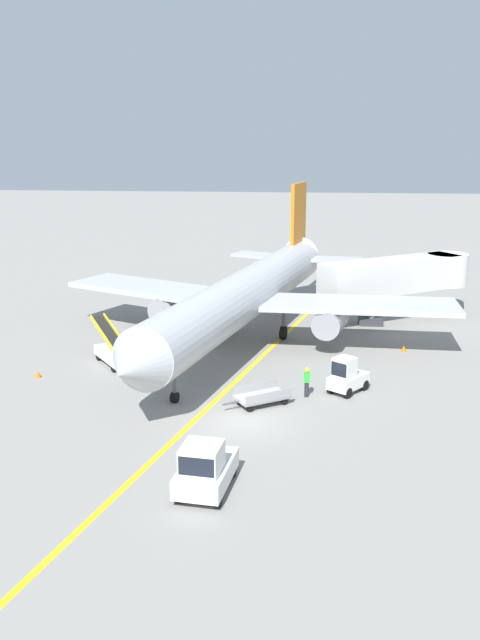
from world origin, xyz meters
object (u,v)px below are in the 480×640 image
Objects in this scene: safety_cone_nose_left at (38,374)px; ground_crew_marshaller at (307,381)px; pushback_tug at (205,468)px; safety_cone_nose_right at (404,348)px; belt_loader_forward_hold at (115,352)px; baggage_cart_loaded at (262,396)px; baggage_tug_near_wing at (347,377)px; airliner at (247,294)px; jet_bridge at (405,275)px.

ground_crew_marshaller is at bearing -5.65° from safety_cone_nose_left.
pushback_tug is 22.47m from safety_cone_nose_right.
safety_cone_nose_left is (-3.84, -2.99, -0.56)m from belt_loader_forward_hold.
baggage_cart_loaded is at bearing -12.40° from safety_cone_nose_left.
baggage_tug_near_wing is 5.12m from baggage_cart_loaded.
baggage_cart_loaded is 13.56m from safety_cone_nose_right.
airliner is 11.11m from safety_cone_nose_right.
baggage_tug_near_wing is 14.70m from belt_loader_forward_hold.
jet_bridge is at bearing 72.99° from baggage_tug_near_wing.
baggage_tug_near_wing is 6.14× the size of safety_cone_nose_left.
airliner is at bearing 112.50° from ground_crew_marshaller.
airliner is 20.57× the size of ground_crew_marshaller.
jet_bridge is 21.53m from baggage_cart_loaded.
safety_cone_nose_right is (10.57, -1.19, -3.20)m from airliner.
safety_cone_nose_right is (-0.96, -8.60, -3.32)m from jet_bridge.
ground_crew_marshaller is at bearing -67.50° from airliner.
jet_bridge is (11.53, 7.40, 0.12)m from airliner.
airliner is 9.21× the size of pushback_tug.
belt_loader_forward_hold is 18.92m from safety_cone_nose_right.
pushback_tug is at bearing -99.48° from baggage_cart_loaded.
ground_crew_marshaller is (-7.31, -17.59, -2.63)m from jet_bridge.
pushback_tug is 1.07× the size of baggage_cart_loaded.
baggage_tug_near_wing is at bearing -14.46° from belt_loader_forward_hold.
pushback_tug is 8.63× the size of safety_cone_nose_left.
baggage_cart_loaded is at bearing 80.52° from pushback_tug.
safety_cone_nose_left is at bearing -145.35° from jet_bridge.
safety_cone_nose_left is 1.00× the size of safety_cone_nose_right.
ground_crew_marshaller is 11.03m from safety_cone_nose_right.
baggage_cart_loaded is 2.10× the size of ground_crew_marshaller.
jet_bridge is 23.48m from belt_loader_forward_hold.
belt_loader_forward_hold reaches higher than safety_cone_nose_right.
safety_cone_nose_left is (-23.18, -16.02, -3.32)m from jet_bridge.
belt_loader_forward_hold reaches higher than baggage_tug_near_wing.
safety_cone_nose_left is at bearing -142.04° from belt_loader_forward_hold.
pushback_tug is at bearing -46.46° from safety_cone_nose_left.
belt_loader_forward_hold is 2.80× the size of ground_crew_marshaller.
airliner is at bearing 35.75° from belt_loader_forward_hold.
jet_bridge is 19.23m from ground_crew_marshaller.
safety_cone_nose_left is at bearing -143.51° from airliner.
baggage_cart_loaded reaches higher than safety_cone_nose_right.
safety_cone_nose_right is (8.71, 10.39, -0.25)m from baggage_cart_loaded.
ground_crew_marshaller is 3.86× the size of safety_cone_nose_right.
airliner is 12.93× the size of baggage_tug_near_wing.
jet_bridge reaches higher than belt_loader_forward_hold.
airliner is 11.57m from baggage_tug_near_wing.
baggage_tug_near_wing is at bearing 26.69° from baggage_cart_loaded.
belt_loader_forward_hold is at bearing 37.96° from safety_cone_nose_left.
airliner reaches higher than baggage_tug_near_wing.
baggage_cart_loaded is 8.10× the size of safety_cone_nose_right.
jet_bridge is 3.37× the size of baggage_cart_loaded.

